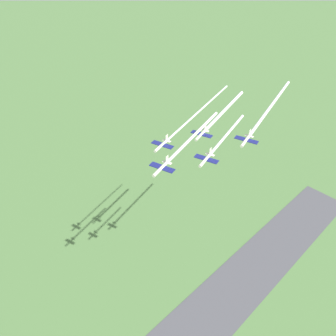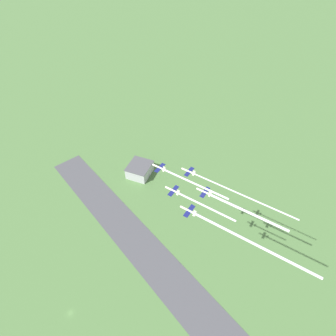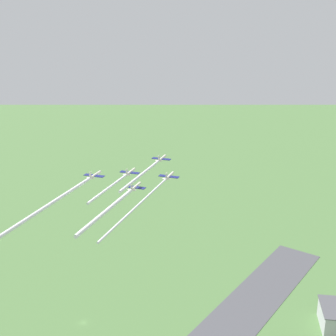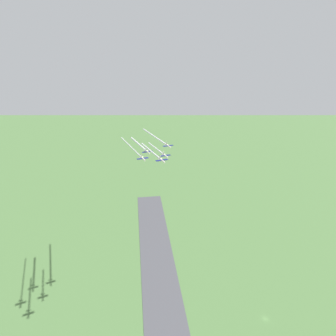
{
  "view_description": "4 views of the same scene",
  "coord_description": "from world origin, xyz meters",
  "px_view_note": "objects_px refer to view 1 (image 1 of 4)",
  "views": [
    {
      "loc": [
        31.49,
        18.58,
        181.89
      ],
      "look_at": [
        57.48,
        -58.97,
        121.52
      ],
      "focal_mm": 35.0,
      "sensor_mm": 36.0,
      "label": 1
    },
    {
      "loc": [
        -35.82,
        -96.17,
        223.07
      ],
      "look_at": [
        63.5,
        -56.82,
        120.48
      ],
      "focal_mm": 28.0,
      "sensor_mm": 36.0,
      "label": 2
    },
    {
      "loc": [
        85.81,
        -235.99,
        180.76
      ],
      "look_at": [
        59.63,
        -47.83,
        118.89
      ],
      "focal_mm": 50.0,
      "sensor_mm": 36.0,
      "label": 3
    },
    {
      "loc": [
        142.89,
        75.11,
        181.06
      ],
      "look_at": [
        57.16,
        -48.28,
        121.38
      ],
      "focal_mm": 28.0,
      "sensor_mm": 36.0,
      "label": 4
    }
  ],
  "objects_px": {
    "jet_0": "(162,168)",
    "jet_4": "(201,134)",
    "jet_1": "(206,159)",
    "jet_2": "(162,145)",
    "jet_3": "(246,140)"
  },
  "relations": [
    {
      "from": "jet_2",
      "to": "jet_3",
      "type": "relative_size",
      "value": 1.0
    },
    {
      "from": "jet_0",
      "to": "jet_1",
      "type": "bearing_deg",
      "value": -120.47
    },
    {
      "from": "jet_3",
      "to": "jet_4",
      "type": "height_order",
      "value": "jet_3"
    },
    {
      "from": "jet_0",
      "to": "jet_2",
      "type": "height_order",
      "value": "jet_0"
    },
    {
      "from": "jet_0",
      "to": "jet_4",
      "type": "bearing_deg",
      "value": -90.0
    },
    {
      "from": "jet_4",
      "to": "jet_1",
      "type": "bearing_deg",
      "value": 120.47
    },
    {
      "from": "jet_2",
      "to": "jet_4",
      "type": "relative_size",
      "value": 1.0
    },
    {
      "from": "jet_2",
      "to": "jet_4",
      "type": "distance_m",
      "value": 16.05
    },
    {
      "from": "jet_0",
      "to": "jet_2",
      "type": "relative_size",
      "value": 1.0
    },
    {
      "from": "jet_1",
      "to": "jet_3",
      "type": "relative_size",
      "value": 1.0
    },
    {
      "from": "jet_3",
      "to": "jet_2",
      "type": "bearing_deg",
      "value": 29.54
    },
    {
      "from": "jet_1",
      "to": "jet_2",
      "type": "xyz_separation_m",
      "value": [
        15.94,
        -3.23,
        0.2
      ]
    },
    {
      "from": "jet_4",
      "to": "jet_0",
      "type": "bearing_deg",
      "value": 90.0
    },
    {
      "from": "jet_0",
      "to": "jet_3",
      "type": "height_order",
      "value": "jet_0"
    },
    {
      "from": "jet_1",
      "to": "jet_4",
      "type": "relative_size",
      "value": 1.0
    }
  ]
}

